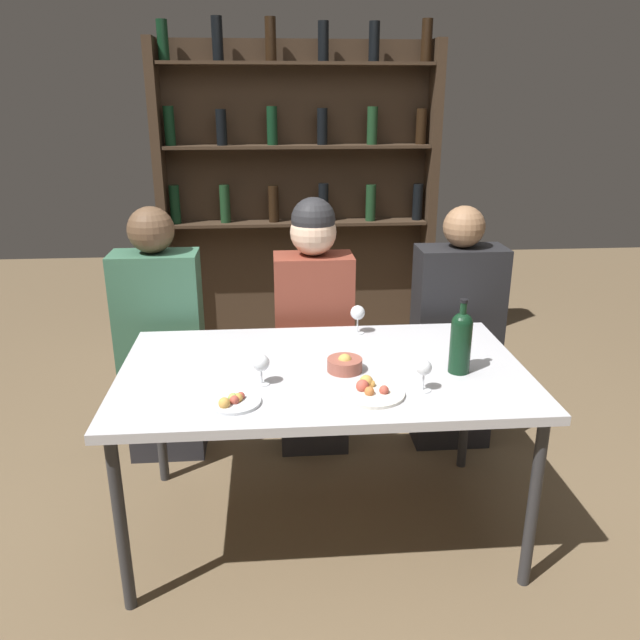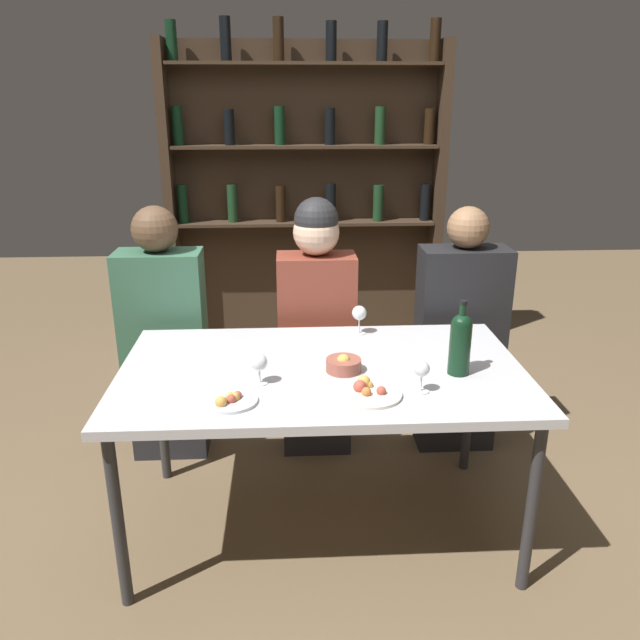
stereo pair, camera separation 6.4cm
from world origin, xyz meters
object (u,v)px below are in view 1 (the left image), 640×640
object	(u,v)px
food_plate_0	(371,391)
seated_person_right	(455,337)
wine_bottle	(461,340)
snack_bowl	(345,364)
wine_glass_0	(424,370)
food_plate_1	(233,401)
wine_glass_2	(358,314)
seated_person_center	(314,330)
wine_glass_1	(261,364)
seated_person_left	(161,343)

from	to	relation	value
food_plate_0	seated_person_right	size ratio (longest dim) A/B	0.18
wine_bottle	snack_bowl	xyz separation A→B (m)	(-0.44, 0.04, -0.11)
wine_bottle	wine_glass_0	distance (m)	0.24
food_plate_1	food_plate_0	bearing A→B (deg)	4.85
wine_glass_2	seated_person_right	bearing A→B (deg)	27.87
wine_glass_0	snack_bowl	bearing A→B (deg)	143.19
seated_person_right	food_plate_0	bearing A→B (deg)	-122.89
food_plate_1	seated_person_center	xyz separation A→B (m)	(0.35, 0.94, -0.10)
snack_bowl	wine_glass_2	bearing A→B (deg)	75.42
wine_glass_0	wine_bottle	bearing A→B (deg)	40.62
seated_person_right	wine_glass_1	bearing A→B (deg)	-141.00
wine_glass_2	food_plate_1	size ratio (longest dim) A/B	0.69
wine_glass_0	food_plate_0	distance (m)	0.21
wine_glass_2	wine_glass_1	bearing A→B (deg)	-130.49
seated_person_center	seated_person_right	world-z (taller)	seated_person_center
seated_person_left	seated_person_center	xyz separation A→B (m)	(0.75, 0.00, 0.05)
food_plate_0	wine_glass_1	bearing A→B (deg)	163.71
wine_bottle	seated_person_center	xyz separation A→B (m)	(-0.51, 0.74, -0.22)
wine_bottle	wine_glass_1	size ratio (longest dim) A/B	2.51
food_plate_0	snack_bowl	distance (m)	0.22
wine_bottle	seated_person_right	size ratio (longest dim) A/B	0.23
snack_bowl	seated_person_right	size ratio (longest dim) A/B	0.11
seated_person_left	seated_person_right	bearing A→B (deg)	0.00
seated_person_right	wine_bottle	bearing A→B (deg)	-106.20
wine_glass_1	seated_person_right	bearing A→B (deg)	39.00
wine_glass_0	wine_glass_1	size ratio (longest dim) A/B	1.01
wine_glass_2	seated_person_center	distance (m)	0.38
wine_glass_1	seated_person_left	bearing A→B (deg)	122.49
wine_glass_1	seated_person_left	size ratio (longest dim) A/B	0.09
food_plate_0	snack_bowl	world-z (taller)	snack_bowl
wine_bottle	seated_person_left	world-z (taller)	seated_person_left
wine_glass_1	food_plate_1	size ratio (longest dim) A/B	0.62
food_plate_1	seated_person_left	size ratio (longest dim) A/B	0.15
wine_bottle	wine_glass_2	distance (m)	0.56
wine_bottle	seated_person_left	size ratio (longest dim) A/B	0.23
wine_glass_1	food_plate_1	distance (m)	0.20
wine_glass_0	seated_person_right	bearing A→B (deg)	66.29
wine_glass_2	food_plate_0	bearing A→B (deg)	-93.35
wine_bottle	food_plate_1	distance (m)	0.89
food_plate_0	seated_person_left	world-z (taller)	seated_person_left
food_plate_1	seated_person_center	bearing A→B (deg)	69.93
wine_glass_0	seated_person_center	bearing A→B (deg)	110.57
seated_person_left	seated_person_right	world-z (taller)	seated_person_left
wine_glass_1	wine_glass_2	bearing A→B (deg)	49.51
seated_person_left	wine_glass_2	bearing A→B (deg)	-17.33
seated_person_center	wine_glass_1	bearing A→B (deg)	-107.51
wine_glass_1	snack_bowl	world-z (taller)	wine_glass_1
wine_glass_0	wine_glass_1	xyz separation A→B (m)	(-0.58, 0.10, -0.00)
seated_person_left	seated_person_right	distance (m)	1.48
wine_glass_1	wine_glass_2	xyz separation A→B (m)	(0.43, 0.50, 0.01)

